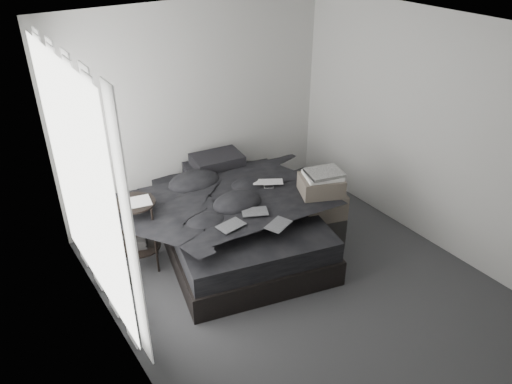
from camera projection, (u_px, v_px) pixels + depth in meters
floor at (298, 285)px, 5.28m from camera, size 3.60×4.20×0.01m
ceiling at (312, 33)px, 3.98m from camera, size 3.60×4.20×0.01m
wall_back at (197, 110)px, 6.14m from camera, size 3.60×0.01×2.60m
wall_left at (117, 239)px, 3.76m from camera, size 0.01×4.20×2.60m
wall_right at (432, 133)px, 5.50m from camera, size 0.01×4.20×2.60m
window_left at (82, 185)px, 4.39m from camera, size 0.02×2.00×2.30m
curtain_left at (89, 190)px, 4.45m from camera, size 0.06×2.12×2.48m
bed at (238, 235)px, 5.82m from camera, size 2.08×2.47×0.29m
mattress at (237, 216)px, 5.69m from camera, size 2.00×2.39×0.23m
duvet at (239, 200)px, 5.53m from camera, size 1.97×2.15×0.25m
pillow_lower at (211, 170)px, 6.26m from camera, size 0.73×0.57×0.15m
pillow_upper at (217, 160)px, 6.19m from camera, size 0.65×0.49×0.14m
laptop at (268, 179)px, 5.66m from camera, size 0.41×0.37×0.03m
comic_a at (231, 219)px, 4.96m from camera, size 0.30×0.22×0.01m
comic_b at (255, 205)px, 5.18m from camera, size 0.32×0.28×0.01m
comic_c at (279, 217)px, 4.96m from camera, size 0.32×0.27×0.01m
side_stand at (139, 235)px, 5.38m from camera, size 0.57×0.57×0.80m
papers at (136, 203)px, 5.17m from camera, size 0.35×0.29×0.02m
floor_books at (127, 276)px, 5.31m from camera, size 0.13×0.19×0.13m
box_lower at (319, 228)px, 5.85m from camera, size 0.63×0.56×0.38m
box_mid at (322, 204)px, 5.68m from camera, size 0.57×0.50×0.29m
box_upper at (321, 185)px, 5.56m from camera, size 0.57×0.52×0.20m
art_book_white at (323, 175)px, 5.50m from camera, size 0.48×0.43×0.04m
art_book_snake at (324, 173)px, 5.48m from camera, size 0.45×0.39×0.04m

